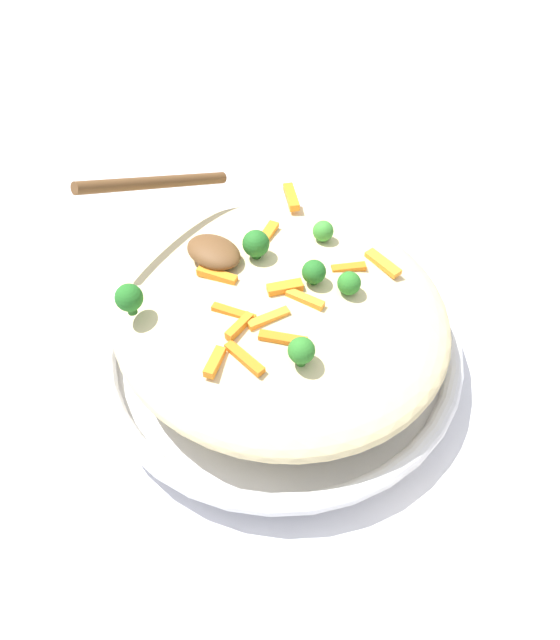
{
  "coord_description": "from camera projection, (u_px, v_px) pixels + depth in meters",
  "views": [
    {
      "loc": [
        0.24,
        -0.32,
        0.53
      ],
      "look_at": [
        0.0,
        0.0,
        0.07
      ],
      "focal_mm": 36.03,
      "sensor_mm": 36.0,
      "label": 1
    }
  ],
  "objects": [
    {
      "name": "ground_plane",
      "position": [
        280.0,
        363.0,
        0.66
      ],
      "size": [
        2.4,
        2.4,
        0.0
      ],
      "primitive_type": "plane",
      "color": "silver"
    },
    {
      "name": "serving_bowl",
      "position": [
        280.0,
        349.0,
        0.65
      ],
      "size": [
        0.36,
        0.36,
        0.04
      ],
      "color": "silver",
      "rests_on": "ground_plane"
    },
    {
      "name": "pasta_mound",
      "position": [
        280.0,
        314.0,
        0.61
      ],
      "size": [
        0.32,
        0.31,
        0.07
      ],
      "primitive_type": "ellipsoid",
      "color": "beige",
      "rests_on": "serving_bowl"
    },
    {
      "name": "carrot_piece_0",
      "position": [
        234.0,
        313.0,
        0.56
      ],
      "size": [
        0.04,
        0.02,
        0.01
      ],
      "primitive_type": "cube",
      "rotation": [
        0.0,
        0.0,
        3.39
      ],
      "color": "orange",
      "rests_on": "pasta_mound"
    },
    {
      "name": "carrot_piece_1",
      "position": [
        284.0,
        288.0,
        0.57
      ],
      "size": [
        0.03,
        0.03,
        0.01
      ],
      "primitive_type": "cube",
      "rotation": [
        0.0,
        0.0,
        4.02
      ],
      "color": "orange",
      "rests_on": "pasta_mound"
    },
    {
      "name": "carrot_piece_2",
      "position": [
        245.0,
        358.0,
        0.53
      ],
      "size": [
        0.04,
        0.01,
        0.01
      ],
      "primitive_type": "cube",
      "rotation": [
        0.0,
        0.0,
        2.98
      ],
      "color": "orange",
      "rests_on": "pasta_mound"
    },
    {
      "name": "carrot_piece_3",
      "position": [
        383.0,
        263.0,
        0.61
      ],
      "size": [
        0.04,
        0.02,
        0.01
      ],
      "primitive_type": "cube",
      "rotation": [
        0.0,
        0.0,
        6.03
      ],
      "color": "orange",
      "rests_on": "pasta_mound"
    },
    {
      "name": "carrot_piece_4",
      "position": [
        291.0,
        197.0,
        0.67
      ],
      "size": [
        0.04,
        0.03,
        0.01
      ],
      "primitive_type": "cube",
      "rotation": [
        0.0,
        0.0,
        5.54
      ],
      "color": "orange",
      "rests_on": "pasta_mound"
    },
    {
      "name": "carrot_piece_5",
      "position": [
        217.0,
        275.0,
        0.59
      ],
      "size": [
        0.04,
        0.02,
        0.01
      ],
      "primitive_type": "cube",
      "rotation": [
        0.0,
        0.0,
        0.24
      ],
      "color": "orange",
      "rests_on": "pasta_mound"
    },
    {
      "name": "carrot_piece_6",
      "position": [
        305.0,
        300.0,
        0.57
      ],
      "size": [
        0.04,
        0.01,
        0.01
      ],
      "primitive_type": "cube",
      "rotation": [
        0.0,
        0.0,
        3.26
      ],
      "color": "orange",
      "rests_on": "pasta_mound"
    },
    {
      "name": "carrot_piece_7",
      "position": [
        283.0,
        338.0,
        0.54
      ],
      "size": [
        0.04,
        0.02,
        0.01
      ],
      "primitive_type": "cube",
      "rotation": [
        0.0,
        0.0,
        0.42
      ],
      "color": "orange",
      "rests_on": "pasta_mound"
    },
    {
      "name": "carrot_piece_8",
      "position": [
        269.0,
        319.0,
        0.55
      ],
      "size": [
        0.02,
        0.04,
        0.01
      ],
      "primitive_type": "cube",
      "rotation": [
        0.0,
        0.0,
        4.26
      ],
      "color": "orange",
      "rests_on": "pasta_mound"
    },
    {
      "name": "carrot_piece_9",
      "position": [
        215.0,
        362.0,
        0.53
      ],
      "size": [
        0.02,
        0.03,
        0.01
      ],
      "primitive_type": "cube",
      "rotation": [
        0.0,
        0.0,
        5.02
      ],
      "color": "orange",
      "rests_on": "pasta_mound"
    },
    {
      "name": "carrot_piece_10",
      "position": [
        244.0,
        329.0,
        0.55
      ],
      "size": [
        0.01,
        0.03,
        0.01
      ],
      "primitive_type": "cube",
      "rotation": [
        0.0,
        0.0,
        4.7
      ],
      "color": "orange",
      "rests_on": "pasta_mound"
    },
    {
      "name": "carrot_piece_11",
      "position": [
        268.0,
        233.0,
        0.63
      ],
      "size": [
        0.02,
        0.03,
        0.01
      ],
      "primitive_type": "cube",
      "rotation": [
        0.0,
        0.0,
        4.94
      ],
      "color": "orange",
      "rests_on": "pasta_mound"
    },
    {
      "name": "carrot_piece_12",
      "position": [
        349.0,
        268.0,
        0.6
      ],
      "size": [
        0.03,
        0.03,
        0.01
      ],
      "primitive_type": "cube",
      "rotation": [
        0.0,
        0.0,
        3.93
      ],
      "color": "orange",
      "rests_on": "pasta_mound"
    },
    {
      "name": "broccoli_floret_0",
      "position": [
        301.0,
        351.0,
        0.52
      ],
      "size": [
        0.02,
        0.02,
        0.03
      ],
      "color": "#296820",
      "rests_on": "pasta_mound"
    },
    {
      "name": "broccoli_floret_1",
      "position": [
        256.0,
        244.0,
        0.59
      ],
      "size": [
        0.03,
        0.03,
        0.03
      ],
      "color": "#205B1C",
      "rests_on": "pasta_mound"
    },
    {
      "name": "broccoli_floret_2",
      "position": [
        129.0,
        298.0,
        0.56
      ],
      "size": [
        0.02,
        0.02,
        0.03
      ],
      "color": "#205B1C",
      "rests_on": "pasta_mound"
    },
    {
      "name": "broccoli_floret_3",
      "position": [
        323.0,
        231.0,
        0.62
      ],
      "size": [
        0.02,
        0.02,
        0.02
      ],
      "color": "#377928",
      "rests_on": "pasta_mound"
    },
    {
      "name": "broccoli_floret_4",
      "position": [
        349.0,
        283.0,
        0.57
      ],
      "size": [
        0.02,
        0.02,
        0.02
      ],
      "color": "#296820",
      "rests_on": "pasta_mound"
    },
    {
      "name": "broccoli_floret_5",
      "position": [
        314.0,
        272.0,
        0.57
      ],
      "size": [
        0.02,
        0.02,
        0.03
      ],
      "color": "#205B1C",
      "rests_on": "pasta_mound"
    },
    {
      "name": "serving_spoon",
      "position": [
        191.0,
        225.0,
        0.6
      ],
      "size": [
        0.13,
        0.16,
        0.09
      ],
      "color": "brown",
      "rests_on": "pasta_mound"
    },
    {
      "name": "companion_bowl",
      "position": [
        560.0,
        597.0,
        0.48
      ],
      "size": [
        0.19,
        0.19,
        0.05
      ],
      "color": "beige",
      "rests_on": "ground_plane"
    }
  ]
}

